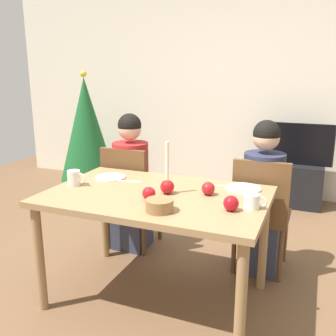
% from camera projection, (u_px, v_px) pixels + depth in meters
% --- Properties ---
extents(ground_plane, '(7.68, 7.68, 0.00)m').
position_uv_depth(ground_plane, '(157.00, 297.00, 2.62)').
color(ground_plane, brown).
extents(back_wall, '(6.40, 0.10, 2.60)m').
position_uv_depth(back_wall, '(242.00, 88.00, 4.62)').
color(back_wall, beige).
rests_on(back_wall, ground).
extents(dining_table, '(1.40, 0.90, 0.75)m').
position_uv_depth(dining_table, '(156.00, 206.00, 2.45)').
color(dining_table, '#99754C').
rests_on(dining_table, ground).
extents(chair_left, '(0.40, 0.40, 0.90)m').
position_uv_depth(chair_left, '(129.00, 192.00, 3.22)').
color(chair_left, brown).
rests_on(chair_left, ground).
extents(chair_right, '(0.40, 0.40, 0.90)m').
position_uv_depth(chair_right, '(261.00, 209.00, 2.82)').
color(chair_right, brown).
rests_on(chair_right, ground).
extents(person_left_child, '(0.30, 0.30, 1.17)m').
position_uv_depth(person_left_child, '(131.00, 184.00, 3.24)').
color(person_left_child, '#33384C').
rests_on(person_left_child, ground).
extents(person_right_child, '(0.30, 0.30, 1.17)m').
position_uv_depth(person_right_child, '(262.00, 201.00, 2.84)').
color(person_right_child, '#33384C').
rests_on(person_right_child, ground).
extents(tv_stand, '(0.64, 0.40, 0.48)m').
position_uv_depth(tv_stand, '(293.00, 184.00, 4.37)').
color(tv_stand, black).
rests_on(tv_stand, ground).
extents(tv, '(0.79, 0.05, 0.46)m').
position_uv_depth(tv, '(296.00, 144.00, 4.25)').
color(tv, black).
rests_on(tv, tv_stand).
extents(christmas_tree, '(0.70, 0.70, 1.50)m').
position_uv_depth(christmas_tree, '(86.00, 130.00, 4.78)').
color(christmas_tree, brown).
rests_on(christmas_tree, ground).
extents(candle_centerpiece, '(0.09, 0.09, 0.34)m').
position_uv_depth(candle_centerpiece, '(167.00, 183.00, 2.41)').
color(candle_centerpiece, red).
rests_on(candle_centerpiece, dining_table).
extents(plate_left, '(0.22, 0.22, 0.01)m').
position_uv_depth(plate_left, '(111.00, 177.00, 2.77)').
color(plate_left, white).
rests_on(plate_left, dining_table).
extents(plate_right, '(0.23, 0.23, 0.01)m').
position_uv_depth(plate_right, '(243.00, 188.00, 2.52)').
color(plate_right, silver).
rests_on(plate_right, dining_table).
extents(mug_left, '(0.13, 0.09, 0.10)m').
position_uv_depth(mug_left, '(74.00, 178.00, 2.59)').
color(mug_left, silver).
rests_on(mug_left, dining_table).
extents(mug_right, '(0.13, 0.09, 0.09)m').
position_uv_depth(mug_right, '(252.00, 201.00, 2.16)').
color(mug_right, white).
rests_on(mug_right, dining_table).
extents(fork_left, '(0.18, 0.05, 0.01)m').
position_uv_depth(fork_left, '(130.00, 181.00, 2.68)').
color(fork_left, silver).
rests_on(fork_left, dining_table).
extents(fork_right, '(0.18, 0.05, 0.01)m').
position_uv_depth(fork_right, '(218.00, 186.00, 2.58)').
color(fork_right, silver).
rests_on(fork_right, dining_table).
extents(bowl_walnuts, '(0.16, 0.16, 0.07)m').
position_uv_depth(bowl_walnuts, '(160.00, 205.00, 2.12)').
color(bowl_walnuts, olive).
rests_on(bowl_walnuts, dining_table).
extents(apple_near_candle, '(0.08, 0.08, 0.08)m').
position_uv_depth(apple_near_candle, '(208.00, 188.00, 2.39)').
color(apple_near_candle, '#AD191E').
rests_on(apple_near_candle, dining_table).
extents(apple_by_left_plate, '(0.09, 0.09, 0.09)m').
position_uv_depth(apple_by_left_plate, '(231.00, 203.00, 2.12)').
color(apple_by_left_plate, '#AF101A').
rests_on(apple_by_left_plate, dining_table).
extents(apple_by_right_mug, '(0.08, 0.08, 0.08)m').
position_uv_depth(apple_by_right_mug, '(149.00, 193.00, 2.30)').
color(apple_by_right_mug, red).
rests_on(apple_by_right_mug, dining_table).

